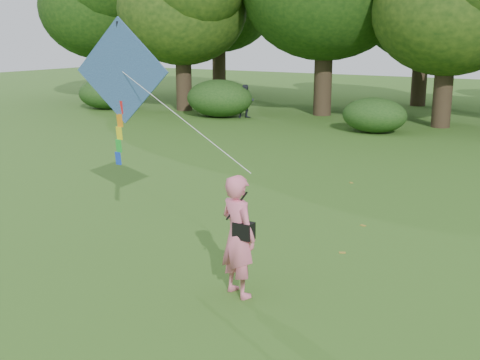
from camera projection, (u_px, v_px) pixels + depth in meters
The scene contains 7 objects.
ground at pixel (246, 323), 8.47m from camera, with size 100.00×100.00×0.00m, color #265114.
man_kite_flyer at pixel (238, 236), 9.20m from camera, with size 0.70×0.46×1.92m, color pink.
bystander_left at pixel (246, 101), 28.69m from camera, with size 0.78×0.61×1.60m, color #292C36.
crossbody_bag at pixel (244, 230), 9.08m from camera, with size 0.43×0.20×0.74m.
flying_kite at pixel (122, 74), 11.60m from camera, with size 4.76×1.66×2.90m.
shrub_band at pixel (461, 116), 23.27m from camera, with size 39.15×3.22×1.88m.
fallen_leaves at pixel (367, 259), 10.86m from camera, with size 8.64×13.35×0.01m.
Camera 1 is at (3.93, -6.67, 3.99)m, focal length 45.00 mm.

